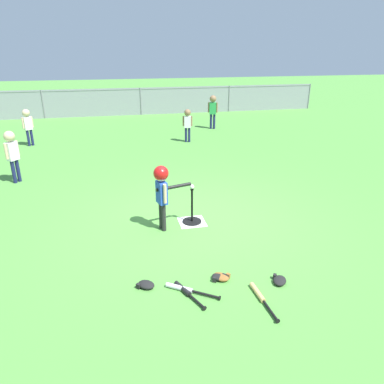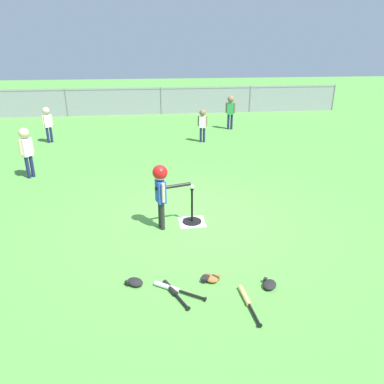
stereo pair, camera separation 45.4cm
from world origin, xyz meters
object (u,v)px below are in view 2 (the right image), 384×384
object	(u,v)px
baseball_on_tee	(192,187)
spare_bat_wood	(247,299)
glove_outfield_drop	(211,278)
fielder_near_left	(47,120)
spare_bat_black	(173,291)
fielder_deep_right	(26,146)
glove_tossed_aside	(135,282)
batting_tee	(192,217)
batter_child	(161,184)
fielder_near_right	(203,121)
glove_by_plate	(210,278)
glove_near_bats	(269,284)
fielder_deep_center	(230,108)
spare_bat_silver	(172,288)

from	to	relation	value
baseball_on_tee	spare_bat_wood	size ratio (longest dim) A/B	0.11
spare_bat_wood	glove_outfield_drop	size ratio (longest dim) A/B	2.54
fielder_near_left	spare_bat_black	size ratio (longest dim) A/B	1.92
glove_outfield_drop	fielder_deep_right	bearing A→B (deg)	127.07
fielder_near_left	glove_tossed_aside	bearing A→B (deg)	-70.78
batting_tee	batter_child	distance (m)	0.86
fielder_near_right	glove_by_plate	xyz separation A→B (m)	(-1.08, -7.14, -0.62)
glove_near_bats	glove_outfield_drop	distance (m)	0.73
batter_child	glove_tossed_aside	bearing A→B (deg)	-106.35
fielder_deep_right	glove_tossed_aside	size ratio (longest dim) A/B	4.20
fielder_deep_center	glove_near_bats	world-z (taller)	fielder_deep_center
fielder_near_right	glove_by_plate	bearing A→B (deg)	-98.58
fielder_near_left	spare_bat_silver	xyz separation A→B (m)	(3.13, -7.86, -0.67)
baseball_on_tee	fielder_deep_right	world-z (taller)	fielder_deep_right
batter_child	fielder_near_right	xyz separation A→B (m)	(1.58, 5.62, -0.12)
spare_bat_wood	batting_tee	bearing A→B (deg)	99.37
fielder_deep_right	fielder_deep_center	size ratio (longest dim) A/B	0.96
spare_bat_wood	glove_by_plate	world-z (taller)	glove_by_plate
glove_tossed_aside	glove_by_plate	bearing A→B (deg)	-2.70
batter_child	glove_by_plate	xyz separation A→B (m)	(0.51, -1.53, -0.73)
baseball_on_tee	fielder_deep_center	bearing A→B (deg)	71.87
batting_tee	batter_child	size ratio (longest dim) A/B	0.56
fielder_deep_center	glove_by_plate	size ratio (longest dim) A/B	4.45
baseball_on_tee	batter_child	bearing A→B (deg)	-164.42
fielder_near_left	glove_outfield_drop	world-z (taller)	fielder_near_left
batting_tee	baseball_on_tee	xyz separation A→B (m)	(-0.00, 0.00, 0.55)
glove_tossed_aside	baseball_on_tee	bearing A→B (deg)	59.81
batting_tee	spare_bat_black	world-z (taller)	batting_tee
fielder_near_left	spare_bat_silver	size ratio (longest dim) A/B	1.78
glove_outfield_drop	spare_bat_wood	bearing A→B (deg)	-53.60
baseball_on_tee	glove_near_bats	xyz separation A→B (m)	(0.71, -1.90, -0.61)
fielder_deep_center	spare_bat_wood	bearing A→B (deg)	-102.15
batter_child	fielder_near_right	distance (m)	5.84
baseball_on_tee	batting_tee	bearing A→B (deg)	-63.43
spare_bat_wood	baseball_on_tee	bearing A→B (deg)	99.37
glove_tossed_aside	fielder_near_right	bearing A→B (deg)	74.12
spare_bat_black	glove_tossed_aside	size ratio (longest dim) A/B	2.09
glove_by_plate	fielder_near_right	bearing A→B (deg)	81.42
fielder_near_right	glove_outfield_drop	world-z (taller)	fielder_near_right
fielder_near_left	fielder_deep_right	bearing A→B (deg)	-84.82
glove_tossed_aside	glove_near_bats	bearing A→B (deg)	-9.44
fielder_near_left	spare_bat_black	bearing A→B (deg)	-68.39
spare_bat_silver	spare_bat_wood	size ratio (longest dim) A/B	0.89
batting_tee	spare_bat_wood	distance (m)	2.16
baseball_on_tee	glove_by_plate	size ratio (longest dim) A/B	0.28
fielder_near_left	batter_child	bearing A→B (deg)	-63.34
fielder_deep_right	fielder_near_right	bearing A→B (deg)	31.85
fielder_deep_center	spare_bat_silver	world-z (taller)	fielder_deep_center
fielder_deep_right	baseball_on_tee	bearing A→B (deg)	-39.56
spare_bat_silver	glove_tossed_aside	world-z (taller)	glove_tossed_aside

